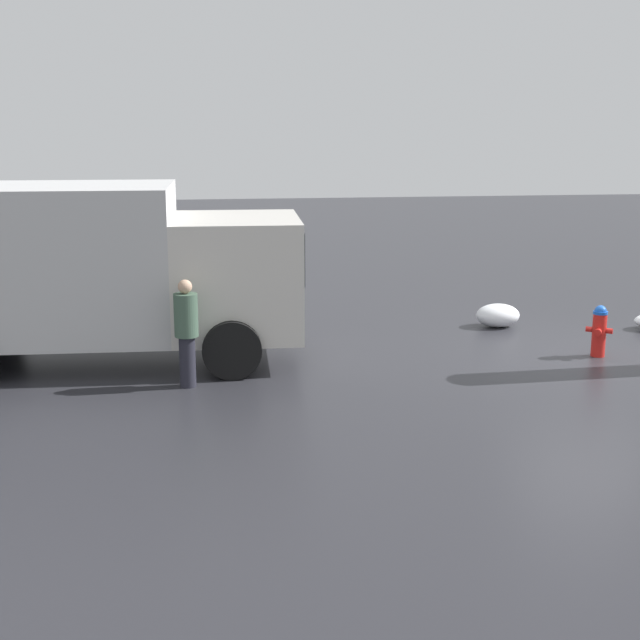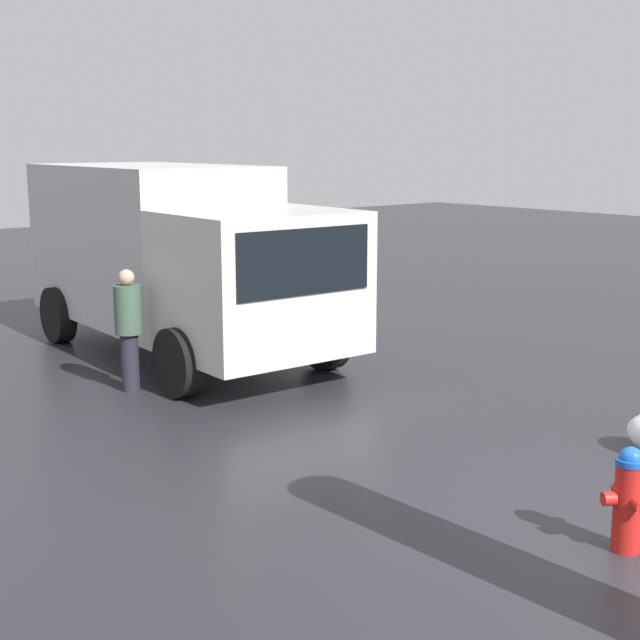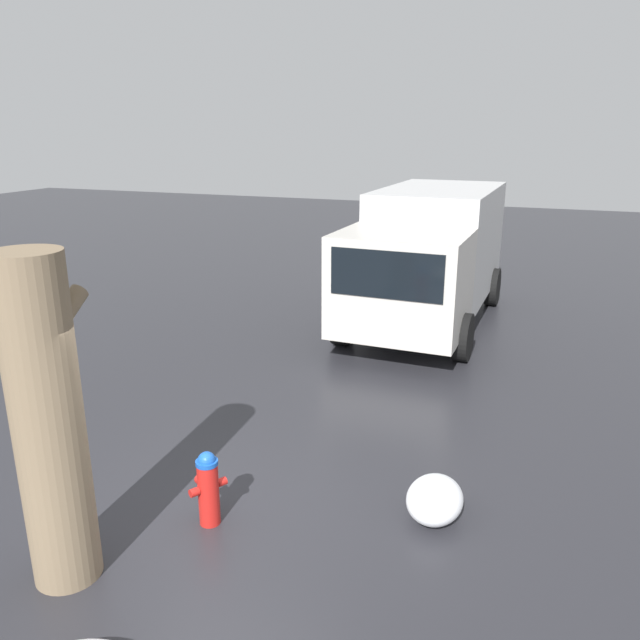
% 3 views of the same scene
% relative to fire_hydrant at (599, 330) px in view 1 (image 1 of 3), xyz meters
% --- Properties ---
extents(ground_plane, '(60.00, 60.00, 0.00)m').
position_rel_fire_hydrant_xyz_m(ground_plane, '(-0.00, -0.00, -0.44)').
color(ground_plane, '#28282D').
extents(fire_hydrant, '(0.41, 0.36, 0.86)m').
position_rel_fire_hydrant_xyz_m(fire_hydrant, '(0.00, 0.00, 0.00)').
color(fire_hydrant, red).
rests_on(fire_hydrant, ground_plane).
extents(delivery_truck, '(6.27, 2.81, 2.84)m').
position_rel_fire_hydrant_xyz_m(delivery_truck, '(8.14, -0.78, 1.10)').
color(delivery_truck, beige).
rests_on(delivery_truck, ground_plane).
extents(pedestrian, '(0.35, 0.35, 1.60)m').
position_rel_fire_hydrant_xyz_m(pedestrian, '(6.72, 0.81, 0.43)').
color(pedestrian, '#23232D').
rests_on(pedestrian, ground_plane).
extents(snow_pile_by_hydrant, '(0.83, 0.62, 0.44)m').
position_rel_fire_hydrant_xyz_m(snow_pile_by_hydrant, '(0.95, -2.28, -0.22)').
color(snow_pile_by_hydrant, white).
rests_on(snow_pile_by_hydrant, ground_plane).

